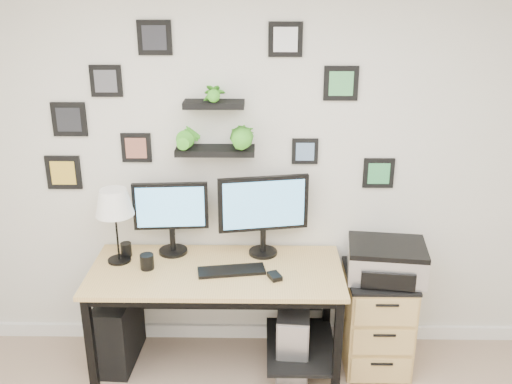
{
  "coord_description": "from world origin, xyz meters",
  "views": [
    {
      "loc": [
        0.01,
        -1.56,
        2.48
      ],
      "look_at": [
        -0.04,
        1.83,
        1.2
      ],
      "focal_mm": 40.0,
      "sensor_mm": 36.0,
      "label": 1
    }
  ],
  "objects_px": {
    "table_lamp": "(114,204)",
    "mug": "(147,262)",
    "desk": "(223,284)",
    "monitor_right": "(263,209)",
    "file_cabinet": "(376,319)",
    "pc_tower_black": "(119,328)",
    "printer": "(386,261)",
    "monitor_left": "(171,213)",
    "pc_tower_grey": "(293,335)"
  },
  "relations": [
    {
      "from": "table_lamp",
      "to": "mug",
      "type": "relative_size",
      "value": 5.05
    },
    {
      "from": "desk",
      "to": "table_lamp",
      "type": "height_order",
      "value": "table_lamp"
    },
    {
      "from": "monitor_right",
      "to": "desk",
      "type": "bearing_deg",
      "value": -145.14
    },
    {
      "from": "monitor_right",
      "to": "file_cabinet",
      "type": "xyz_separation_m",
      "value": [
        0.76,
        -0.12,
        -0.74
      ]
    },
    {
      "from": "pc_tower_black",
      "to": "printer",
      "type": "height_order",
      "value": "printer"
    },
    {
      "from": "monitor_right",
      "to": "file_cabinet",
      "type": "height_order",
      "value": "monitor_right"
    },
    {
      "from": "file_cabinet",
      "to": "printer",
      "type": "height_order",
      "value": "printer"
    },
    {
      "from": "mug",
      "to": "pc_tower_black",
      "type": "bearing_deg",
      "value": 161.72
    },
    {
      "from": "mug",
      "to": "file_cabinet",
      "type": "relative_size",
      "value": 0.15
    },
    {
      "from": "table_lamp",
      "to": "monitor_left",
      "type": "bearing_deg",
      "value": 19.9
    },
    {
      "from": "monitor_right",
      "to": "mug",
      "type": "height_order",
      "value": "monitor_right"
    },
    {
      "from": "pc_tower_grey",
      "to": "file_cabinet",
      "type": "distance_m",
      "value": 0.57
    },
    {
      "from": "pc_tower_black",
      "to": "pc_tower_grey",
      "type": "relative_size",
      "value": 1.02
    },
    {
      "from": "desk",
      "to": "file_cabinet",
      "type": "height_order",
      "value": "desk"
    },
    {
      "from": "pc_tower_black",
      "to": "desk",
      "type": "bearing_deg",
      "value": -0.95
    },
    {
      "from": "table_lamp",
      "to": "monitor_right",
      "type": "bearing_deg",
      "value": 6.74
    },
    {
      "from": "mug",
      "to": "file_cabinet",
      "type": "bearing_deg",
      "value": 3.38
    },
    {
      "from": "desk",
      "to": "printer",
      "type": "xyz_separation_m",
      "value": [
        1.05,
        0.04,
        0.16
      ]
    },
    {
      "from": "monitor_right",
      "to": "table_lamp",
      "type": "height_order",
      "value": "monitor_right"
    },
    {
      "from": "desk",
      "to": "pc_tower_grey",
      "type": "distance_m",
      "value": 0.61
    },
    {
      "from": "table_lamp",
      "to": "pc_tower_black",
      "type": "xyz_separation_m",
      "value": [
        -0.04,
        -0.02,
        -0.9
      ]
    },
    {
      "from": "monitor_left",
      "to": "mug",
      "type": "distance_m",
      "value": 0.35
    },
    {
      "from": "pc_tower_black",
      "to": "monitor_right",
      "type": "bearing_deg",
      "value": 10.78
    },
    {
      "from": "monitor_right",
      "to": "printer",
      "type": "distance_m",
      "value": 0.85
    },
    {
      "from": "monitor_right",
      "to": "printer",
      "type": "bearing_deg",
      "value": -10.19
    },
    {
      "from": "file_cabinet",
      "to": "mug",
      "type": "bearing_deg",
      "value": -176.62
    },
    {
      "from": "desk",
      "to": "monitor_right",
      "type": "height_order",
      "value": "monitor_right"
    },
    {
      "from": "monitor_right",
      "to": "pc_tower_black",
      "type": "bearing_deg",
      "value": -172.32
    },
    {
      "from": "monitor_left",
      "to": "printer",
      "type": "xyz_separation_m",
      "value": [
        1.39,
        -0.15,
        -0.26
      ]
    },
    {
      "from": "monitor_right",
      "to": "printer",
      "type": "xyz_separation_m",
      "value": [
        0.79,
        -0.14,
        -0.29
      ]
    },
    {
      "from": "desk",
      "to": "printer",
      "type": "bearing_deg",
      "value": 2.21
    },
    {
      "from": "mug",
      "to": "monitor_right",
      "type": "bearing_deg",
      "value": 16.15
    },
    {
      "from": "mug",
      "to": "pc_tower_black",
      "type": "distance_m",
      "value": 0.61
    },
    {
      "from": "pc_tower_black",
      "to": "monitor_left",
      "type": "bearing_deg",
      "value": 23.83
    },
    {
      "from": "monitor_left",
      "to": "table_lamp",
      "type": "distance_m",
      "value": 0.37
    },
    {
      "from": "pc_tower_grey",
      "to": "pc_tower_black",
      "type": "bearing_deg",
      "value": 178.05
    },
    {
      "from": "file_cabinet",
      "to": "pc_tower_grey",
      "type": "bearing_deg",
      "value": -175.1
    },
    {
      "from": "desk",
      "to": "monitor_left",
      "type": "xyz_separation_m",
      "value": [
        -0.34,
        0.19,
        0.41
      ]
    },
    {
      "from": "monitor_right",
      "to": "printer",
      "type": "height_order",
      "value": "monitor_right"
    },
    {
      "from": "desk",
      "to": "mug",
      "type": "height_order",
      "value": "mug"
    },
    {
      "from": "table_lamp",
      "to": "mug",
      "type": "bearing_deg",
      "value": -26.74
    },
    {
      "from": "pc_tower_black",
      "to": "file_cabinet",
      "type": "height_order",
      "value": "file_cabinet"
    },
    {
      "from": "monitor_right",
      "to": "monitor_left",
      "type": "bearing_deg",
      "value": 179.06
    },
    {
      "from": "pc_tower_black",
      "to": "mug",
      "type": "bearing_deg",
      "value": -15.18
    },
    {
      "from": "file_cabinet",
      "to": "desk",
      "type": "bearing_deg",
      "value": -176.75
    },
    {
      "from": "table_lamp",
      "to": "pc_tower_black",
      "type": "height_order",
      "value": "table_lamp"
    },
    {
      "from": "table_lamp",
      "to": "file_cabinet",
      "type": "relative_size",
      "value": 0.74
    },
    {
      "from": "monitor_right",
      "to": "file_cabinet",
      "type": "distance_m",
      "value": 1.07
    },
    {
      "from": "table_lamp",
      "to": "printer",
      "type": "height_order",
      "value": "table_lamp"
    },
    {
      "from": "mug",
      "to": "pc_tower_grey",
      "type": "bearing_deg",
      "value": 2.47
    }
  ]
}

